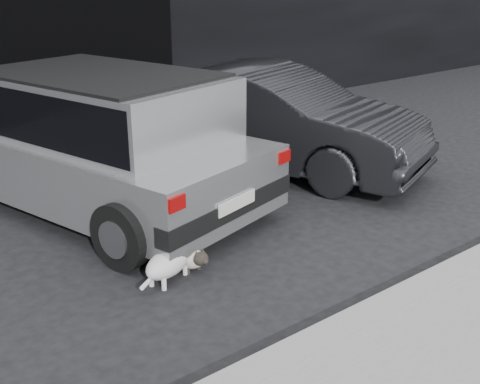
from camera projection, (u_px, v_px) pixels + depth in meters
ground at (135, 233)px, 6.19m from camera, size 80.00×80.00×0.00m
garage_opening at (60, 55)px, 9.24m from camera, size 4.00×0.10×2.60m
curb at (403, 300)px, 4.84m from camera, size 18.00×0.25×0.12m
silver_hatchback at (95, 134)px, 6.65m from camera, size 2.86×4.49×1.53m
second_car at (271, 118)px, 8.00m from camera, size 2.76×4.36×1.36m
cat_siamese at (186, 256)px, 5.45m from camera, size 0.30×0.74×0.26m
cat_white at (171, 260)px, 5.24m from camera, size 0.73×0.44×0.37m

